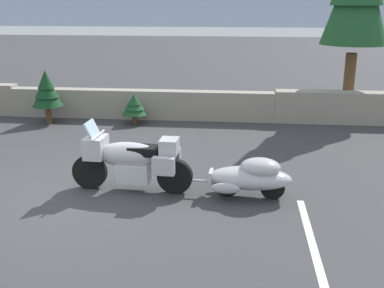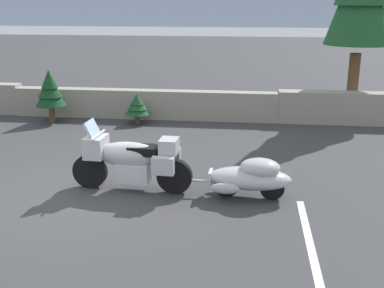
% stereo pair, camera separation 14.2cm
% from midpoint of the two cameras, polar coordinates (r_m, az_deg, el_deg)
% --- Properties ---
extents(ground_plane, '(80.00, 80.00, 0.00)m').
position_cam_midpoint_polar(ground_plane, '(9.05, -14.42, -6.26)').
color(ground_plane, '#38383A').
extents(stone_guard_wall, '(24.00, 0.53, 0.95)m').
position_cam_midpoint_polar(stone_guard_wall, '(14.52, -4.77, 4.84)').
color(stone_guard_wall, gray).
rests_on(stone_guard_wall, ground).
extents(touring_motorcycle, '(2.31, 0.80, 1.33)m').
position_cam_midpoint_polar(touring_motorcycle, '(8.96, -7.76, -1.83)').
color(touring_motorcycle, black).
rests_on(touring_motorcycle, ground).
extents(car_shaped_trailer, '(2.21, 0.80, 0.76)m').
position_cam_midpoint_polar(car_shaped_trailer, '(8.69, 6.54, -3.85)').
color(car_shaped_trailer, black).
rests_on(car_shaped_trailer, ground).
extents(pine_sapling_near, '(0.88, 0.88, 1.55)m').
position_cam_midpoint_polar(pine_sapling_near, '(14.47, -17.27, 6.15)').
color(pine_sapling_near, brown).
rests_on(pine_sapling_near, ground).
extents(pine_sapling_farther, '(0.74, 0.74, 0.87)m').
position_cam_midpoint_polar(pine_sapling_farther, '(13.90, -7.20, 4.60)').
color(pine_sapling_farther, brown).
rests_on(pine_sapling_farther, ground).
extents(parking_stripe_marker, '(0.12, 3.60, 0.01)m').
position_cam_midpoint_polar(parking_stripe_marker, '(7.24, 13.84, -12.27)').
color(parking_stripe_marker, silver).
rests_on(parking_stripe_marker, ground).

